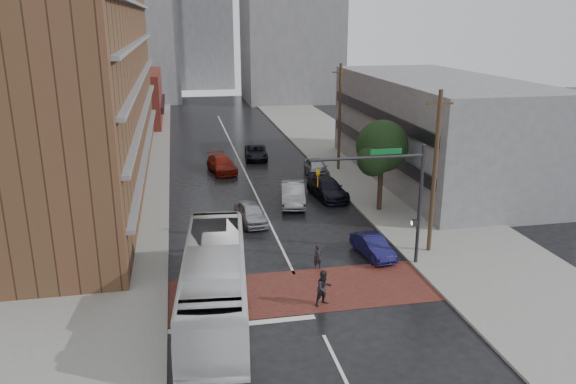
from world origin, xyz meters
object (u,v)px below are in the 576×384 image
car_parked_far (317,167)px  car_travel_a (251,213)px  transit_bus (215,281)px  suv_travel (256,152)px  car_travel_b (293,194)px  car_parked_mid (327,188)px  car_travel_c (222,164)px  pedestrian_a (318,257)px  pedestrian_b (324,288)px  car_parked_near (373,246)px

car_parked_far → car_travel_a: bearing=-121.4°
transit_bus → suv_travel: bearing=83.7°
transit_bus → car_travel_b: 17.41m
car_travel_b → car_parked_far: size_ratio=1.11×
car_parked_far → car_parked_mid: bearing=-93.8°
car_travel_c → car_parked_mid: size_ratio=0.96×
pedestrian_a → transit_bus: bearing=-149.9°
pedestrian_a → car_travel_b: car_travel_b is taller
pedestrian_b → car_travel_a: pedestrian_b is taller
car_travel_a → car_parked_near: bearing=-55.4°
car_travel_c → suv_travel: bearing=38.9°
transit_bus → pedestrian_a: bearing=38.3°
transit_bus → car_travel_b: transit_bus is taller
car_travel_c → car_parked_mid: 12.33m
car_travel_b → car_travel_c: bearing=122.8°
car_travel_b → car_parked_far: 8.62m
pedestrian_b → car_parked_far: (5.57, 23.78, -0.15)m
car_parked_near → car_parked_mid: size_ratio=0.73×
car_travel_a → car_parked_near: 9.70m
car_parked_mid → car_parked_far: car_parked_far is taller
suv_travel → car_travel_a: bearing=-93.8°
car_parked_mid → car_parked_far: (0.74, 6.57, 0.01)m
car_travel_b → car_parked_mid: car_travel_b is taller
pedestrian_b → suv_travel: 31.33m
pedestrian_a → car_parked_mid: bearing=69.8°
car_travel_b → car_parked_mid: 3.30m
car_travel_b → car_parked_near: size_ratio=1.33×
car_travel_b → car_parked_near: 11.07m
transit_bus → suv_travel: transit_bus is taller
pedestrian_a → car_parked_mid: (4.06, 13.00, 0.03)m
car_parked_near → car_parked_far: car_parked_far is taller
transit_bus → car_parked_near: 11.18m
transit_bus → car_travel_a: bearing=80.0°
car_travel_b → suv_travel: bearing=102.3°
transit_bus → suv_travel: (6.45, 31.10, -1.06)m
car_travel_c → suv_travel: (3.90, 4.47, -0.06)m
transit_bus → car_travel_a: 12.83m
car_parked_mid → car_travel_a: bearing=-152.7°
transit_bus → car_parked_far: bearing=70.4°
car_travel_a → transit_bus: bearing=-112.8°
car_travel_b → car_parked_near: bearing=-66.1°
transit_bus → car_parked_mid: (10.24, 17.00, -0.98)m
pedestrian_b → car_travel_a: size_ratio=0.43×
pedestrian_a → car_travel_b: bearing=82.4°
suv_travel → car_parked_far: 8.79m
car_travel_b → car_travel_a: bearing=-127.2°
car_parked_near → pedestrian_b: bearing=-138.3°
car_travel_c → suv_travel: car_travel_c is taller
car_parked_near → suv_travel: bearing=89.2°
transit_bus → car_parked_near: transit_bus is taller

